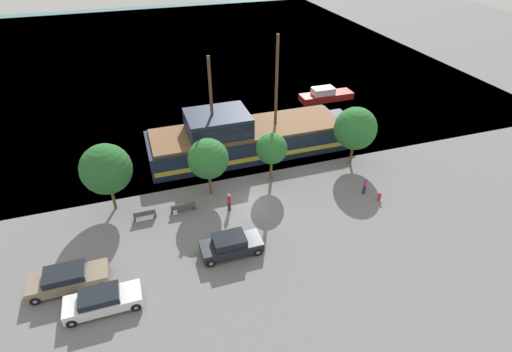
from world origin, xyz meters
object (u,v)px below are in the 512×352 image
object	(u,v)px
parked_car_curb_front	(102,300)
parked_car_curb_mid	(231,245)
moored_boat_dockside	(326,95)
pirate_ship	(245,137)
bench_promenade_west	(183,207)
pedestrian_walking_near	(229,202)
parked_car_curb_rear	(68,279)
pedestrian_walking_far	(365,185)
fire_hydrant	(380,196)
bench_promenade_east	(145,214)

from	to	relation	value
parked_car_curb_front	parked_car_curb_mid	world-z (taller)	parked_car_curb_mid
moored_boat_dockside	pirate_ship	bearing A→B (deg)	-145.78
bench_promenade_west	pedestrian_walking_near	bearing A→B (deg)	-15.68
parked_car_curb_rear	pedestrian_walking_far	bearing A→B (deg)	7.17
pirate_ship	parked_car_curb_mid	size ratio (longest dim) A/B	4.78
parked_car_curb_front	pedestrian_walking_far	bearing A→B (deg)	14.19
parked_car_curb_mid	pedestrian_walking_near	bearing A→B (deg)	76.51
bench_promenade_west	pedestrian_walking_far	distance (m)	15.48
parked_car_curb_rear	moored_boat_dockside	bearing A→B (deg)	37.04
parked_car_curb_mid	pedestrian_walking_near	distance (m)	4.86
pirate_ship	moored_boat_dockside	xyz separation A→B (m)	(13.59, 9.24, -1.05)
fire_hydrant	bench_promenade_east	size ratio (longest dim) A/B	0.44
bench_promenade_east	pedestrian_walking_near	distance (m)	6.75
moored_boat_dockside	parked_car_curb_rear	world-z (taller)	moored_boat_dockside
moored_boat_dockside	bench_promenade_west	world-z (taller)	moored_boat_dockside
moored_boat_dockside	parked_car_curb_mid	distance (m)	29.30
parked_car_curb_rear	pedestrian_walking_far	distance (m)	23.81
bench_promenade_east	parked_car_curb_front	bearing A→B (deg)	-112.11
pirate_ship	bench_promenade_west	size ratio (longest dim) A/B	10.69
bench_promenade_east	parked_car_curb_rear	bearing A→B (deg)	-134.28
moored_boat_dockside	parked_car_curb_front	bearing A→B (deg)	-137.94
parked_car_curb_rear	bench_promenade_east	world-z (taller)	parked_car_curb_rear
parked_car_curb_mid	pedestrian_walking_far	xyz separation A→B (m)	(12.79, 3.32, 0.10)
pirate_ship	pedestrian_walking_near	size ratio (longest dim) A/B	12.54
parked_car_curb_mid	fire_hydrant	distance (m)	13.69
pedestrian_walking_near	bench_promenade_east	bearing A→B (deg)	170.98
moored_boat_dockside	parked_car_curb_front	xyz separation A→B (m)	(-27.40, -24.72, 0.07)
parked_car_curb_mid	bench_promenade_east	distance (m)	8.00
moored_boat_dockside	pedestrian_walking_far	size ratio (longest dim) A/B	4.03
fire_hydrant	bench_promenade_west	world-z (taller)	bench_promenade_west
pirate_ship	bench_promenade_east	distance (m)	13.08
moored_boat_dockside	bench_promenade_west	xyz separation A→B (m)	(-21.15, -16.85, -0.17)
pirate_ship	parked_car_curb_front	xyz separation A→B (m)	(-13.81, -15.48, -0.98)
moored_boat_dockside	pedestrian_walking_far	xyz separation A→B (m)	(-5.86, -19.28, 0.25)
parked_car_curb_mid	parked_car_curb_rear	world-z (taller)	parked_car_curb_mid
parked_car_curb_front	parked_car_curb_rear	bearing A→B (deg)	130.17
fire_hydrant	pedestrian_walking_far	bearing A→B (deg)	120.45
pirate_ship	parked_car_curb_rear	distance (m)	20.56
parked_car_curb_front	bench_promenade_east	size ratio (longest dim) A/B	2.66
parked_car_curb_rear	pedestrian_walking_near	size ratio (longest dim) A/B	2.96
fire_hydrant	pedestrian_walking_far	world-z (taller)	pedestrian_walking_far
parked_car_curb_front	fire_hydrant	bearing A→B (deg)	10.65
moored_boat_dockside	fire_hydrant	bearing A→B (deg)	-104.02
parked_car_curb_mid	pedestrian_walking_far	bearing A→B (deg)	14.53
moored_boat_dockside	pedestrian_walking_near	world-z (taller)	moored_boat_dockside
parked_car_curb_mid	bench_promenade_east	size ratio (longest dim) A/B	2.53
pedestrian_walking_near	pedestrian_walking_far	xyz separation A→B (m)	(11.66, -1.41, 0.03)
pirate_ship	parked_car_curb_front	bearing A→B (deg)	-131.73
parked_car_curb_rear	fire_hydrant	world-z (taller)	parked_car_curb_rear
bench_promenade_east	fire_hydrant	bearing A→B (deg)	-11.06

